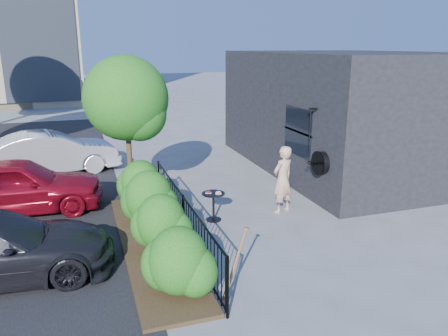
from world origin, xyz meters
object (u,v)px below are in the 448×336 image
object	(u,v)px
cafe_table	(213,201)
car_red	(16,186)
woman	(283,180)
shovel	(234,270)
patio_tree	(129,104)
car_silver	(51,153)

from	to	relation	value
cafe_table	car_red	distance (m)	5.15
cafe_table	car_red	size ratio (longest dim) A/B	0.18
cafe_table	woman	bearing A→B (deg)	-0.36
shovel	car_red	world-z (taller)	car_red
woman	car_red	world-z (taller)	woman
cafe_table	shovel	world-z (taller)	shovel
patio_tree	shovel	xyz separation A→B (m)	(0.98, -5.36, -2.16)
car_silver	cafe_table	bearing A→B (deg)	-154.59
shovel	car_red	bearing A→B (deg)	124.76
cafe_table	woman	xyz separation A→B (m)	(1.87, -0.01, 0.39)
patio_tree	shovel	world-z (taller)	patio_tree
cafe_table	car_silver	size ratio (longest dim) A/B	0.17
woman	shovel	xyz separation A→B (m)	(-2.61, -3.55, -0.28)
woman	car_red	xyz separation A→B (m)	(-6.55, 2.13, -0.15)
patio_tree	cafe_table	size ratio (longest dim) A/B	5.15
patio_tree	woman	bearing A→B (deg)	-26.74
patio_tree	cafe_table	bearing A→B (deg)	-46.23
cafe_table	car_silver	world-z (taller)	car_silver
patio_tree	cafe_table	world-z (taller)	patio_tree
cafe_table	shovel	size ratio (longest dim) A/B	0.55
shovel	cafe_table	bearing A→B (deg)	78.26
woman	car_red	bearing A→B (deg)	-40.36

